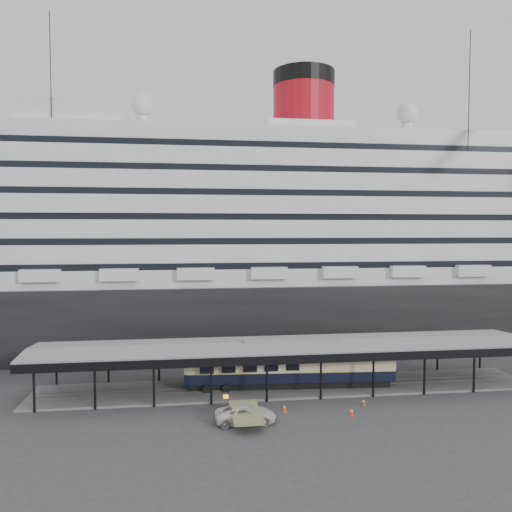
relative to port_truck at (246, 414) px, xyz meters
The scene contains 8 objects.
ground 7.29m from the port_truck, 38.01° to the left, with size 200.00×200.00×0.00m, color #373739.
cruise_ship 40.88m from the port_truck, 81.03° to the left, with size 130.00×30.00×43.90m.
platform_canopy 11.16m from the port_truck, 58.90° to the left, with size 56.00×9.18×5.30m.
port_truck is the anchor object (origin of this frame).
pullman_carriage 11.42m from the port_truck, 57.33° to the left, with size 23.64×4.60×23.07m.
traffic_cone_left 4.70m from the port_truck, 28.89° to the left, with size 0.48×0.48×0.78m.
traffic_cone_mid 10.36m from the port_truck, ahead, with size 0.52×0.52×0.78m.
traffic_cone_right 12.84m from the port_truck, 13.66° to the left, with size 0.44×0.44×0.69m.
Camera 1 is at (-10.69, -49.62, 17.91)m, focal length 35.00 mm.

